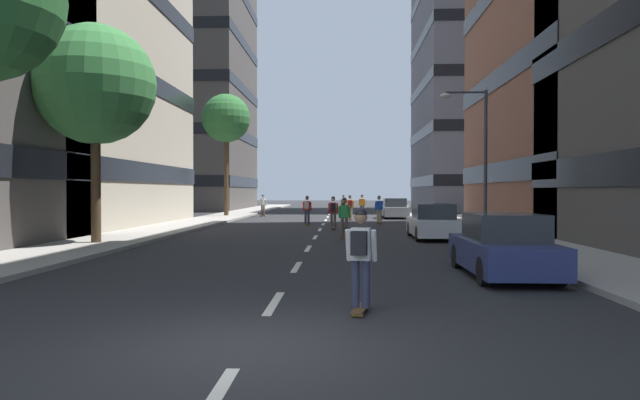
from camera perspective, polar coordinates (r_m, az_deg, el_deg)
The scene contains 21 objects.
ground_plane at distance 37.11m, azimuth 0.41°, elevation -2.29°, with size 177.47×177.47×0.00m, color #28282B.
sidewalk_left at distance 41.83m, azimuth -10.49°, elevation -1.85°, with size 3.41×81.34×0.14m, color #9E9991.
sidewalk_right at distance 41.33m, azimuth 11.80°, elevation -1.89°, with size 3.41×81.34×0.14m, color #9E9991.
lane_markings at distance 38.03m, azimuth 0.46°, elevation -2.21°, with size 0.16×67.20×0.01m.
building_left_far at distance 67.92m, azimuth -13.83°, elevation 14.35°, with size 14.85×17.76×35.60m.
building_right_far at distance 66.77m, azimuth 16.46°, elevation 12.55°, with size 14.85×18.51×31.00m.
parked_car_near at distance 25.17m, azimuth 11.19°, elevation -2.23°, with size 1.82×4.40×1.52m.
parked_car_mid at distance 14.54m, azimuth 17.79°, elevation -4.53°, with size 1.82×4.40×1.52m.
parked_car_far at distance 43.70m, azimuth 7.45°, elevation -0.90°, with size 1.82×4.40×1.52m.
street_tree_near at distance 46.22m, azimuth -9.35°, elevation 7.97°, with size 3.82×3.82×9.60m.
street_tree_mid at distance 23.41m, azimuth -21.49°, elevation 10.61°, with size 4.48×4.48×8.16m.
streetlamp_right at distance 26.97m, azimuth 15.41°, elevation 5.28°, with size 2.13×0.30×6.50m.
skater_0 at distance 46.21m, azimuth 4.22°, elevation -0.44°, with size 0.53×0.90×1.78m.
skater_1 at distance 25.22m, azimuth 2.44°, elevation -1.56°, with size 0.55×0.92×1.78m.
skater_2 at distance 34.67m, azimuth -1.31°, elevation -0.84°, with size 0.55×0.92×1.78m.
skater_3 at distance 36.20m, azimuth 5.91°, elevation -0.81°, with size 0.57×0.92×1.78m.
skater_4 at distance 42.88m, azimuth 2.35°, elevation -0.50°, with size 0.55×0.91×1.78m.
skater_5 at distance 40.39m, azimuth 3.01°, elevation -0.59°, with size 0.53×0.90×1.78m.
skater_6 at distance 9.71m, azimuth 4.06°, elevation -5.31°, with size 0.56×0.92×1.78m.
skater_7 at distance 30.87m, azimuth 1.32°, elevation -1.05°, with size 0.53×0.90×1.78m.
skater_8 at distance 46.63m, azimuth -5.72°, elevation -0.39°, with size 0.57×0.92×1.78m.
Camera 1 is at (1.28, -7.45, 2.07)m, focal length 32.11 mm.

